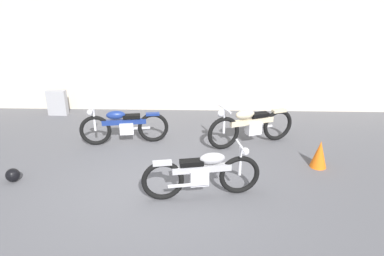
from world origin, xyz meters
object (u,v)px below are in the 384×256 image
at_px(motorcycle_silver, 203,173).
at_px(motorcycle_cream, 251,125).
at_px(helmet, 13,175).
at_px(traffic_cone, 319,154).
at_px(motorcycle_blue, 124,126).
at_px(stone_marker, 57,103).

xyz_separation_m(motorcycle_silver, motorcycle_cream, (1.07, 2.16, 0.03)).
relative_size(helmet, motorcycle_cream, 0.12).
xyz_separation_m(helmet, motorcycle_cream, (4.52, 1.78, 0.33)).
xyz_separation_m(helmet, motorcycle_silver, (3.46, -0.38, 0.31)).
relative_size(traffic_cone, motorcycle_blue, 0.28).
bearing_deg(motorcycle_blue, motorcycle_cream, 170.39).
height_order(motorcycle_silver, motorcycle_blue, motorcycle_silver).
distance_m(helmet, motorcycle_silver, 3.49).
bearing_deg(stone_marker, motorcycle_blue, -39.69).
height_order(motorcycle_silver, motorcycle_cream, motorcycle_cream).
distance_m(stone_marker, helmet, 3.72).
height_order(stone_marker, motorcycle_cream, motorcycle_cream).
bearing_deg(traffic_cone, motorcycle_silver, -153.86).
height_order(traffic_cone, motorcycle_blue, motorcycle_blue).
bearing_deg(helmet, traffic_cone, 7.33).
height_order(traffic_cone, motorcycle_silver, motorcycle_silver).
relative_size(helmet, motorcycle_silver, 0.13).
xyz_separation_m(traffic_cone, motorcycle_cream, (-1.21, 1.04, 0.18)).
bearing_deg(motorcycle_silver, traffic_cone, 15.53).
height_order(stone_marker, helmet, stone_marker).
bearing_deg(motorcycle_cream, motorcycle_blue, -21.96).
bearing_deg(motorcycle_silver, helmet, 163.08).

